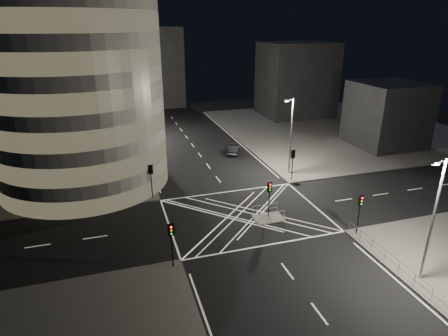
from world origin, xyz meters
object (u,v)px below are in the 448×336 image
object	(u,v)px
traffic_signal_nl	(171,237)
street_lamp_left_far	(129,110)
traffic_signal_island	(269,193)
street_lamp_right_far	(291,134)
central_island	(268,218)
traffic_signal_fl	(151,175)
sedan	(234,149)
street_lamp_right_near	(433,217)
traffic_signal_nr	(360,207)
street_lamp_left_near	(139,140)
traffic_signal_fr	(293,159)

from	to	relation	value
traffic_signal_nl	street_lamp_left_far	xyz separation A→B (m)	(-0.64, 36.80, 2.63)
traffic_signal_island	street_lamp_right_far	distance (m)	13.13
central_island	traffic_signal_island	bearing A→B (deg)	0.00
central_island	traffic_signal_fl	distance (m)	13.91
sedan	street_lamp_right_near	bearing A→B (deg)	121.82
traffic_signal_nr	central_island	bearing A→B (deg)	142.07
traffic_signal_nr	street_lamp_right_far	bearing A→B (deg)	87.70
street_lamp_left_near	street_lamp_left_far	size ratio (longest dim) A/B	1.00
traffic_signal_fr	street_lamp_right_far	size ratio (longest dim) A/B	0.40
central_island	street_lamp_right_far	xyz separation A→B (m)	(7.44, 10.50, 5.47)
traffic_signal_fl	street_lamp_right_far	distance (m)	18.55
street_lamp_left_far	sedan	bearing A→B (deg)	-36.76
street_lamp_left_near	sedan	size ratio (longest dim) A/B	2.31
traffic_signal_nr	sedan	bearing A→B (deg)	98.02
traffic_signal_fr	street_lamp_left_near	bearing A→B (deg)	164.08
central_island	traffic_signal_fr	distance (m)	11.10
street_lamp_left_near	sedan	world-z (taller)	street_lamp_left_near
traffic_signal_nl	street_lamp_right_far	xyz separation A→B (m)	(18.24, 15.80, 2.63)
street_lamp_left_far	street_lamp_right_near	distance (m)	47.88
central_island	street_lamp_left_far	xyz separation A→B (m)	(-11.44, 31.50, 5.47)
street_lamp_left_near	traffic_signal_fl	bearing A→B (deg)	-83.03
sedan	traffic_signal_nr	bearing A→B (deg)	122.47
traffic_signal_island	street_lamp_left_far	world-z (taller)	street_lamp_left_far
street_lamp_right_far	traffic_signal_nr	bearing A→B (deg)	-92.30
central_island	street_lamp_right_near	bearing A→B (deg)	-59.25
traffic_signal_island	traffic_signal_fr	bearing A→B (deg)	50.67
traffic_signal_fl	street_lamp_right_near	distance (m)	27.79
traffic_signal_fr	traffic_signal_island	distance (m)	10.73
central_island	traffic_signal_nl	world-z (taller)	traffic_signal_nl
traffic_signal_nl	street_lamp_right_near	distance (m)	19.78
traffic_signal_nl	traffic_signal_fr	bearing A→B (deg)	37.69
traffic_signal_island	street_lamp_right_far	world-z (taller)	street_lamp_right_far
traffic_signal_island	street_lamp_left_far	xyz separation A→B (m)	(-11.44, 31.50, 2.63)
traffic_signal_nl	traffic_signal_island	world-z (taller)	same
traffic_signal_fl	traffic_signal_fr	size ratio (longest dim) A/B	1.00
street_lamp_left_far	sedan	world-z (taller)	street_lamp_left_far
traffic_signal_fl	traffic_signal_nr	bearing A→B (deg)	-37.69
traffic_signal_fl	traffic_signal_island	distance (m)	13.62
central_island	traffic_signal_nr	distance (m)	9.08
traffic_signal_nl	traffic_signal_nr	bearing A→B (deg)	0.00
traffic_signal_nl	traffic_signal_nr	xyz separation A→B (m)	(17.60, 0.00, 0.00)
traffic_signal_fl	traffic_signal_fr	bearing A→B (deg)	0.00
traffic_signal_fl	street_lamp_right_far	world-z (taller)	street_lamp_right_far
street_lamp_right_far	central_island	bearing A→B (deg)	-125.30
street_lamp_right_near	traffic_signal_nr	bearing A→B (deg)	95.04
central_island	street_lamp_left_far	bearing A→B (deg)	109.95
traffic_signal_nl	street_lamp_left_far	distance (m)	36.90
traffic_signal_nl	street_lamp_left_far	bearing A→B (deg)	90.99
traffic_signal_nl	street_lamp_left_near	distance (m)	18.99
traffic_signal_nl	street_lamp_right_near	size ratio (longest dim) A/B	0.40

